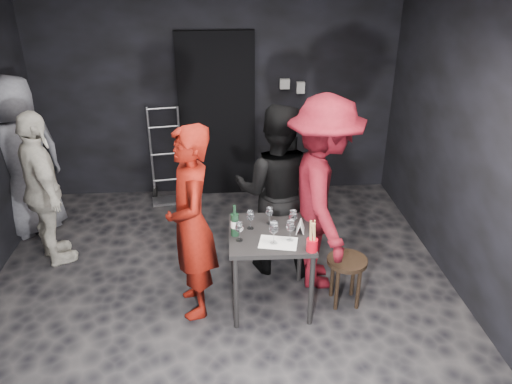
{
  "coord_description": "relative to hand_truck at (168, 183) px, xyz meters",
  "views": [
    {
      "loc": [
        0.05,
        -3.65,
        2.96
      ],
      "look_at": [
        0.33,
        0.25,
        1.05
      ],
      "focal_mm": 35.0,
      "sensor_mm": 36.0,
      "label": 1
    }
  ],
  "objects": [
    {
      "name": "floor",
      "position": [
        0.66,
        -2.27,
        -0.22
      ],
      "size": [
        4.5,
        5.0,
        0.02
      ],
      "primitive_type": "cube",
      "color": "black",
      "rests_on": "ground"
    },
    {
      "name": "wall_back",
      "position": [
        0.66,
        0.23,
        1.13
      ],
      "size": [
        4.5,
        0.04,
        2.7
      ],
      "primitive_type": "cube",
      "color": "black",
      "rests_on": "ground"
    },
    {
      "name": "wall_right",
      "position": [
        2.91,
        -2.27,
        1.13
      ],
      "size": [
        0.04,
        5.0,
        2.7
      ],
      "primitive_type": "cube",
      "color": "black",
      "rests_on": "ground"
    },
    {
      "name": "doorway",
      "position": [
        0.66,
        0.17,
        0.83
      ],
      "size": [
        0.95,
        0.1,
        2.1
      ],
      "primitive_type": "cube",
      "color": "black",
      "rests_on": "ground"
    },
    {
      "name": "wallbox_upper",
      "position": [
        1.51,
        0.18,
        1.23
      ],
      "size": [
        0.12,
        0.06,
        0.12
      ],
      "primitive_type": "cube",
      "color": "#B7B7B2",
      "rests_on": "wall_back"
    },
    {
      "name": "wallbox_lower",
      "position": [
        1.71,
        0.18,
        1.18
      ],
      "size": [
        0.1,
        0.06,
        0.14
      ],
      "primitive_type": "cube",
      "color": "#B7B7B2",
      "rests_on": "wall_back"
    },
    {
      "name": "hand_truck",
      "position": [
        0.0,
        0.0,
        0.0
      ],
      "size": [
        0.41,
        0.35,
        1.23
      ],
      "rotation": [
        0.0,
        0.0,
        0.15
      ],
      "color": "#B2B2B7",
      "rests_on": "floor"
    },
    {
      "name": "tasting_table",
      "position": [
        1.11,
        -2.21,
        0.43
      ],
      "size": [
        0.72,
        0.72,
        0.75
      ],
      "rotation": [
        0.0,
        0.0,
        -0.02
      ],
      "color": "black",
      "rests_on": "floor"
    },
    {
      "name": "stool",
      "position": [
        1.8,
        -2.26,
        0.16
      ],
      "size": [
        0.36,
        0.36,
        0.47
      ],
      "rotation": [
        0.0,
        0.0,
        -0.05
      ],
      "color": "black",
      "rests_on": "floor"
    },
    {
      "name": "server_red",
      "position": [
        0.43,
        -2.22,
        0.79
      ],
      "size": [
        0.61,
        0.81,
        2.02
      ],
      "primitive_type": "imported",
      "rotation": [
        0.0,
        0.0,
        -1.39
      ],
      "color": "maroon",
      "rests_on": "floor"
    },
    {
      "name": "woman_black",
      "position": [
        1.22,
        -1.62,
        0.76
      ],
      "size": [
        1.05,
        0.73,
        1.97
      ],
      "primitive_type": "imported",
      "rotation": [
        0.0,
        0.0,
        2.91
      ],
      "color": "black",
      "rests_on": "floor"
    },
    {
      "name": "man_maroon",
      "position": [
        1.62,
        -1.88,
        0.93
      ],
      "size": [
        0.7,
        1.5,
        2.31
      ],
      "primitive_type": "imported",
      "rotation": [
        0.0,
        0.0,
        1.57
      ],
      "color": "#610D16",
      "rests_on": "floor"
    },
    {
      "name": "bystander_cream",
      "position": [
        -1.07,
        -1.34,
        0.65
      ],
      "size": [
        0.96,
        1.13,
        1.74
      ],
      "primitive_type": "imported",
      "rotation": [
        0.0,
        0.0,
        2.13
      ],
      "color": "beige",
      "rests_on": "floor"
    },
    {
      "name": "bystander_grey",
      "position": [
        -1.47,
        -0.68,
        0.87
      ],
      "size": [
        1.17,
        1.16,
        2.19
      ],
      "primitive_type": "imported",
      "rotation": [
        0.0,
        0.0,
        3.92
      ],
      "color": "slate",
      "rests_on": "floor"
    },
    {
      "name": "tasting_mat",
      "position": [
        1.15,
        -2.39,
        0.53
      ],
      "size": [
        0.35,
        0.27,
        0.0
      ],
      "primitive_type": "cube",
      "rotation": [
        0.0,
        0.0,
        -0.22
      ],
      "color": "white",
      "rests_on": "tasting_table"
    },
    {
      "name": "wine_glass_a",
      "position": [
        0.83,
        -2.32,
        0.62
      ],
      "size": [
        0.08,
        0.08,
        0.19
      ],
      "primitive_type": null,
      "rotation": [
        0.0,
        0.0,
        -0.08
      ],
      "color": "white",
      "rests_on": "tasting_table"
    },
    {
      "name": "wine_glass_b",
      "position": [
        0.94,
        -2.13,
        0.62
      ],
      "size": [
        0.09,
        0.09,
        0.19
      ],
      "primitive_type": null,
      "rotation": [
        0.0,
        0.0,
        -0.23
      ],
      "color": "white",
      "rests_on": "tasting_table"
    },
    {
      "name": "wine_glass_c",
      "position": [
        1.11,
        -2.06,
        0.62
      ],
      "size": [
        0.07,
        0.07,
        0.18
      ],
      "primitive_type": null,
      "rotation": [
        0.0,
        0.0,
        0.03
      ],
      "color": "white",
      "rests_on": "tasting_table"
    },
    {
      "name": "wine_glass_d",
      "position": [
        1.12,
        -2.39,
        0.64
      ],
      "size": [
        0.11,
        0.11,
        0.22
      ],
      "primitive_type": null,
      "rotation": [
        0.0,
        0.0,
        0.38
      ],
      "color": "white",
      "rests_on": "tasting_table"
    },
    {
      "name": "wine_glass_e",
      "position": [
        1.26,
        -2.35,
        0.63
      ],
      "size": [
        0.08,
        0.08,
        0.21
      ],
      "primitive_type": null,
      "rotation": [
        0.0,
        0.0,
        0.0
      ],
      "color": "white",
      "rests_on": "tasting_table"
    },
    {
      "name": "wine_glass_f",
      "position": [
        1.31,
        -2.17,
        0.63
      ],
      "size": [
        0.09,
        0.09,
        0.2
      ],
      "primitive_type": null,
      "rotation": [
        0.0,
        0.0,
        0.19
      ],
      "color": "white",
      "rests_on": "tasting_table"
    },
    {
      "name": "wine_bottle",
      "position": [
        0.8,
        -2.23,
        0.64
      ],
      "size": [
        0.07,
        0.07,
        0.29
      ],
      "rotation": [
        0.0,
        0.0,
        0.4
      ],
      "color": "black",
      "rests_on": "tasting_table"
    },
    {
      "name": "breadstick_cup",
      "position": [
        1.41,
        -2.52,
        0.66
      ],
      "size": [
        0.09,
        0.09,
        0.29
      ],
      "rotation": [
        0.0,
        0.0,
        0.15
      ],
      "color": "#B80614",
      "rests_on": "tasting_table"
    },
    {
      "name": "reserved_card",
      "position": [
        1.35,
        -2.21,
        0.58
      ],
      "size": [
        0.1,
        0.14,
        0.1
      ],
      "primitive_type": null,
      "rotation": [
        0.0,
        0.0,
        -0.21
      ],
      "color": "white",
      "rests_on": "tasting_table"
    }
  ]
}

